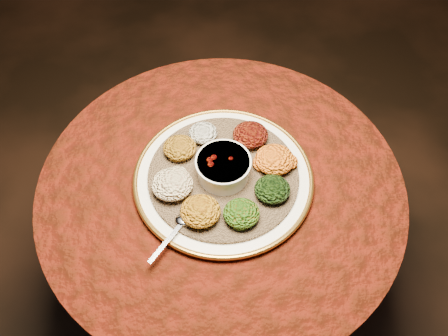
{
  "coord_description": "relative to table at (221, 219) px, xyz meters",
  "views": [
    {
      "loc": [
        -0.02,
        -0.72,
        1.81
      ],
      "look_at": [
        0.01,
        0.03,
        0.76
      ],
      "focal_mm": 40.0,
      "sensor_mm": 36.0,
      "label": 1
    }
  ],
  "objects": [
    {
      "name": "platter",
      "position": [
        0.01,
        0.01,
        0.19
      ],
      "size": [
        0.47,
        0.47,
        0.02
      ],
      "rotation": [
        0.0,
        0.0,
        0.03
      ],
      "color": "white",
      "rests_on": "table"
    },
    {
      "name": "portion_tikil",
      "position": [
        0.14,
        0.04,
        0.23
      ],
      "size": [
        0.1,
        0.1,
        0.05
      ],
      "primitive_type": "ellipsoid",
      "color": "#BA7E0F",
      "rests_on": "injera"
    },
    {
      "name": "table",
      "position": [
        0.0,
        0.0,
        0.0
      ],
      "size": [
        0.96,
        0.96,
        0.73
      ],
      "color": "black",
      "rests_on": "ground"
    },
    {
      "name": "portion_mixveg",
      "position": [
        0.05,
        -0.12,
        0.23
      ],
      "size": [
        0.09,
        0.08,
        0.04
      ],
      "primitive_type": "ellipsoid",
      "color": "#982F09",
      "rests_on": "injera"
    },
    {
      "name": "portion_gomen",
      "position": [
        0.13,
        -0.05,
        0.23
      ],
      "size": [
        0.09,
        0.09,
        0.04
      ],
      "primitive_type": "ellipsoid",
      "color": "black",
      "rests_on": "injera"
    },
    {
      "name": "portion_kik",
      "position": [
        -0.05,
        -0.11,
        0.23
      ],
      "size": [
        0.1,
        0.09,
        0.05
      ],
      "primitive_type": "ellipsoid",
      "color": "#AD730F",
      "rests_on": "injera"
    },
    {
      "name": "portion_kitfo",
      "position": [
        0.08,
        0.12,
        0.23
      ],
      "size": [
        0.1,
        0.09,
        0.05
      ],
      "primitive_type": "ellipsoid",
      "color": "black",
      "rests_on": "injera"
    },
    {
      "name": "portion_shiro",
      "position": [
        -0.11,
        0.09,
        0.23
      ],
      "size": [
        0.09,
        0.08,
        0.04
      ],
      "primitive_type": "ellipsoid",
      "color": "#995D12",
      "rests_on": "injera"
    },
    {
      "name": "stew_bowl",
      "position": [
        0.01,
        0.01,
        0.24
      ],
      "size": [
        0.14,
        0.14,
        0.06
      ],
      "color": "white",
      "rests_on": "injera"
    },
    {
      "name": "spoon",
      "position": [
        -0.1,
        -0.13,
        0.21
      ],
      "size": [
        0.11,
        0.13,
        0.01
      ],
      "rotation": [
        0.0,
        0.0,
        -2.2
      ],
      "color": "silver",
      "rests_on": "injera"
    },
    {
      "name": "injera",
      "position": [
        0.01,
        0.01,
        0.2
      ],
      "size": [
        0.45,
        0.45,
        0.01
      ],
      "primitive_type": "cylinder",
      "rotation": [
        0.0,
        0.0,
        0.16
      ],
      "color": "olive",
      "rests_on": "platter"
    },
    {
      "name": "portion_timatim",
      "position": [
        -0.12,
        -0.03,
        0.23
      ],
      "size": [
        0.1,
        0.1,
        0.05
      ],
      "primitive_type": "ellipsoid",
      "color": "maroon",
      "rests_on": "injera"
    },
    {
      "name": "portion_ayib",
      "position": [
        -0.04,
        0.14,
        0.23
      ],
      "size": [
        0.08,
        0.07,
        0.04
      ],
      "primitive_type": "ellipsoid",
      "color": "beige",
      "rests_on": "injera"
    }
  ]
}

